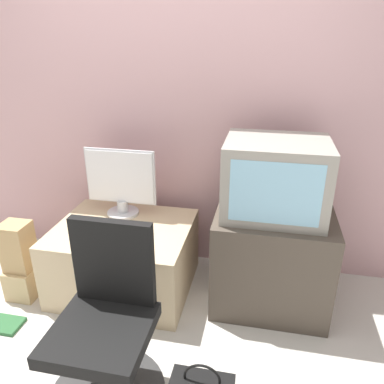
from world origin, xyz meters
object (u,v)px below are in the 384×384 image
object	(u,v)px
main_monitor	(121,183)
keyboard	(114,231)
cardboard_box_lower	(25,281)
book	(4,324)
office_chair	(107,333)
mouse	(149,232)
crt_tv	(275,178)

from	to	relation	value
main_monitor	keyboard	size ratio (longest dim) A/B	1.43
cardboard_box_lower	book	xyz separation A→B (m)	(0.05, -0.32, -0.10)
cardboard_box_lower	book	size ratio (longest dim) A/B	1.01
keyboard	office_chair	distance (m)	0.82
mouse	book	xyz separation A→B (m)	(-0.84, -0.50, -0.50)
main_monitor	keyboard	xyz separation A→B (m)	(0.04, -0.27, -0.24)
mouse	cardboard_box_lower	bearing A→B (deg)	-168.34
keyboard	cardboard_box_lower	bearing A→B (deg)	-165.92
mouse	cardboard_box_lower	size ratio (longest dim) A/B	0.28
main_monitor	cardboard_box_lower	world-z (taller)	main_monitor
office_chair	cardboard_box_lower	xyz separation A→B (m)	(-0.91, 0.60, -0.26)
keyboard	mouse	bearing A→B (deg)	5.11
mouse	main_monitor	bearing A→B (deg)	138.47
main_monitor	mouse	xyz separation A→B (m)	(0.28, -0.25, -0.23)
mouse	crt_tv	distance (m)	0.90
office_chair	cardboard_box_lower	distance (m)	1.12
keyboard	book	xyz separation A→B (m)	(-0.59, -0.48, -0.49)
crt_tv	cardboard_box_lower	distance (m)	1.88
book	cardboard_box_lower	bearing A→B (deg)	98.49
keyboard	mouse	xyz separation A→B (m)	(0.24, 0.02, 0.01)
cardboard_box_lower	main_monitor	bearing A→B (deg)	35.42
crt_tv	office_chair	world-z (taller)	crt_tv
main_monitor	crt_tv	bearing A→B (deg)	-7.11
office_chair	book	size ratio (longest dim) A/B	4.08
mouse	office_chair	distance (m)	0.79
mouse	cardboard_box_lower	xyz separation A→B (m)	(-0.88, -0.18, -0.40)
mouse	book	world-z (taller)	mouse
crt_tv	main_monitor	bearing A→B (deg)	172.89
keyboard	office_chair	world-z (taller)	office_chair
office_chair	cardboard_box_lower	bearing A→B (deg)	146.55
keyboard	book	distance (m)	0.91
keyboard	book	world-z (taller)	keyboard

